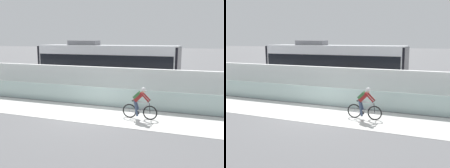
# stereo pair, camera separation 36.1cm
# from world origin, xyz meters

# --- Properties ---
(ground_plane) EXTENTS (200.00, 200.00, 0.00)m
(ground_plane) POSITION_xyz_m (0.00, 0.00, 0.00)
(ground_plane) COLOR slate
(bike_path_deck) EXTENTS (32.00, 3.20, 0.01)m
(bike_path_deck) POSITION_xyz_m (0.00, 0.00, 0.01)
(bike_path_deck) COLOR silver
(bike_path_deck) RESTS_ON ground
(glass_parapet) EXTENTS (32.00, 0.05, 1.10)m
(glass_parapet) POSITION_xyz_m (0.00, 1.85, 0.55)
(glass_parapet) COLOR #ADC6C1
(glass_parapet) RESTS_ON ground
(concrete_barrier_wall) EXTENTS (32.00, 0.36, 2.11)m
(concrete_barrier_wall) POSITION_xyz_m (0.00, 3.65, 1.05)
(concrete_barrier_wall) COLOR white
(concrete_barrier_wall) RESTS_ON ground
(tram_rail_near) EXTENTS (32.00, 0.08, 0.01)m
(tram_rail_near) POSITION_xyz_m (0.00, 6.13, 0.00)
(tram_rail_near) COLOR #595654
(tram_rail_near) RESTS_ON ground
(tram_rail_far) EXTENTS (32.00, 0.08, 0.01)m
(tram_rail_far) POSITION_xyz_m (0.00, 7.57, 0.00)
(tram_rail_far) COLOR #595654
(tram_rail_far) RESTS_ON ground
(tram) EXTENTS (11.06, 2.54, 3.81)m
(tram) POSITION_xyz_m (-1.77, 6.85, 1.89)
(tram) COLOR silver
(tram) RESTS_ON ground
(cyclist_on_bike) EXTENTS (1.77, 0.58, 1.61)m
(cyclist_on_bike) POSITION_xyz_m (2.64, -0.00, 0.80)
(cyclist_on_bike) COLOR black
(cyclist_on_bike) RESTS_ON ground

